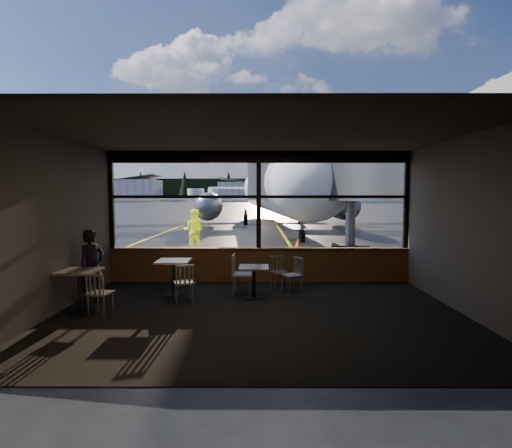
{
  "coord_description": "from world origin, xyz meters",
  "views": [
    {
      "loc": [
        -0.02,
        -10.68,
        2.32
      ],
      "look_at": [
        -0.08,
        1.0,
        1.5
      ],
      "focal_mm": 28.0,
      "sensor_mm": 36.0,
      "label": 1
    }
  ],
  "objects_px": {
    "ground_crew": "(194,231)",
    "airliner": "(275,156)",
    "chair_mid_s": "(184,283)",
    "cafe_table_left": "(80,291)",
    "cafe_table_mid": "(174,278)",
    "chair_near_w": "(242,275)",
    "jet_bridge": "(347,199)",
    "chair_left_s": "(101,294)",
    "passenger": "(92,267)",
    "cafe_table_near": "(254,282)",
    "chair_near_e": "(292,276)",
    "chair_near_n": "(279,273)",
    "cone_nose": "(298,244)"
  },
  "relations": [
    {
      "from": "cafe_table_near",
      "to": "chair_near_n",
      "type": "xyz_separation_m",
      "value": [
        0.63,
        0.94,
        0.05
      ]
    },
    {
      "from": "jet_bridge",
      "to": "passenger",
      "type": "bearing_deg",
      "value": -133.04
    },
    {
      "from": "cafe_table_mid",
      "to": "cafe_table_near",
      "type": "bearing_deg",
      "value": -8.71
    },
    {
      "from": "cafe_table_near",
      "to": "chair_mid_s",
      "type": "height_order",
      "value": "chair_mid_s"
    },
    {
      "from": "chair_mid_s",
      "to": "passenger",
      "type": "bearing_deg",
      "value": 164.55
    },
    {
      "from": "cafe_table_left",
      "to": "chair_left_s",
      "type": "relative_size",
      "value": 0.98
    },
    {
      "from": "cafe_table_left",
      "to": "passenger",
      "type": "bearing_deg",
      "value": 89.78
    },
    {
      "from": "ground_crew",
      "to": "chair_mid_s",
      "type": "bearing_deg",
      "value": 100.95
    },
    {
      "from": "cafe_table_near",
      "to": "passenger",
      "type": "relative_size",
      "value": 0.45
    },
    {
      "from": "chair_left_s",
      "to": "ground_crew",
      "type": "xyz_separation_m",
      "value": [
        0.41,
        8.72,
        0.47
      ]
    },
    {
      "from": "cafe_table_mid",
      "to": "chair_left_s",
      "type": "bearing_deg",
      "value": -124.35
    },
    {
      "from": "cafe_table_mid",
      "to": "chair_near_w",
      "type": "relative_size",
      "value": 0.86
    },
    {
      "from": "airliner",
      "to": "chair_near_e",
      "type": "height_order",
      "value": "airliner"
    },
    {
      "from": "chair_mid_s",
      "to": "chair_left_s",
      "type": "distance_m",
      "value": 1.72
    },
    {
      "from": "cafe_table_mid",
      "to": "chair_near_w",
      "type": "height_order",
      "value": "chair_near_w"
    },
    {
      "from": "jet_bridge",
      "to": "chair_left_s",
      "type": "height_order",
      "value": "jet_bridge"
    },
    {
      "from": "chair_near_e",
      "to": "chair_left_s",
      "type": "height_order",
      "value": "chair_near_e"
    },
    {
      "from": "cafe_table_left",
      "to": "chair_mid_s",
      "type": "relative_size",
      "value": 0.96
    },
    {
      "from": "chair_near_w",
      "to": "cone_nose",
      "type": "relative_size",
      "value": 2.01
    },
    {
      "from": "chair_near_w",
      "to": "passenger",
      "type": "relative_size",
      "value": 0.6
    },
    {
      "from": "passenger",
      "to": "cafe_table_mid",
      "type": "bearing_deg",
      "value": -32.4
    },
    {
      "from": "airliner",
      "to": "chair_near_e",
      "type": "relative_size",
      "value": 41.48
    },
    {
      "from": "chair_near_n",
      "to": "ground_crew",
      "type": "bearing_deg",
      "value": -80.47
    },
    {
      "from": "airliner",
      "to": "chair_mid_s",
      "type": "bearing_deg",
      "value": -101.37
    },
    {
      "from": "jet_bridge",
      "to": "cafe_table_left",
      "type": "distance_m",
      "value": 11.13
    },
    {
      "from": "jet_bridge",
      "to": "ground_crew",
      "type": "xyz_separation_m",
      "value": [
        -6.26,
        0.16,
        -1.33
      ]
    },
    {
      "from": "cafe_table_near",
      "to": "chair_near_n",
      "type": "bearing_deg",
      "value": 56.39
    },
    {
      "from": "chair_near_n",
      "to": "cafe_table_left",
      "type": "bearing_deg",
      "value": 9.07
    },
    {
      "from": "airliner",
      "to": "jet_bridge",
      "type": "relative_size",
      "value": 3.54
    },
    {
      "from": "airliner",
      "to": "cafe_table_near",
      "type": "xyz_separation_m",
      "value": [
        -1.45,
        -23.05,
        -5.13
      ]
    },
    {
      "from": "airliner",
      "to": "cafe_table_mid",
      "type": "distance_m",
      "value": 23.56
    },
    {
      "from": "ground_crew",
      "to": "airliner",
      "type": "bearing_deg",
      "value": -100.94
    },
    {
      "from": "cafe_table_near",
      "to": "chair_mid_s",
      "type": "relative_size",
      "value": 0.84
    },
    {
      "from": "chair_near_n",
      "to": "chair_left_s",
      "type": "bearing_deg",
      "value": 15.42
    },
    {
      "from": "chair_mid_s",
      "to": "cafe_table_left",
      "type": "bearing_deg",
      "value": -179.03
    },
    {
      "from": "chair_near_w",
      "to": "chair_left_s",
      "type": "bearing_deg",
      "value": -55.01
    },
    {
      "from": "chair_near_e",
      "to": "passenger",
      "type": "distance_m",
      "value": 4.48
    },
    {
      "from": "airliner",
      "to": "jet_bridge",
      "type": "height_order",
      "value": "airliner"
    },
    {
      "from": "chair_near_e",
      "to": "cone_nose",
      "type": "height_order",
      "value": "chair_near_e"
    },
    {
      "from": "chair_near_e",
      "to": "chair_near_n",
      "type": "height_order",
      "value": "chair_near_e"
    },
    {
      "from": "cafe_table_mid",
      "to": "passenger",
      "type": "bearing_deg",
      "value": -155.46
    },
    {
      "from": "chair_near_e",
      "to": "ground_crew",
      "type": "height_order",
      "value": "ground_crew"
    },
    {
      "from": "jet_bridge",
      "to": "chair_mid_s",
      "type": "bearing_deg",
      "value": -124.45
    },
    {
      "from": "jet_bridge",
      "to": "chair_left_s",
      "type": "bearing_deg",
      "value": -127.94
    },
    {
      "from": "cafe_table_left",
      "to": "passenger",
      "type": "xyz_separation_m",
      "value": [
        0.0,
        0.59,
        0.39
      ]
    },
    {
      "from": "ground_crew",
      "to": "passenger",
      "type": "bearing_deg",
      "value": 86.64
    },
    {
      "from": "cafe_table_left",
      "to": "chair_near_w",
      "type": "distance_m",
      "value": 3.49
    },
    {
      "from": "chair_mid_s",
      "to": "cone_nose",
      "type": "relative_size",
      "value": 1.81
    },
    {
      "from": "chair_near_e",
      "to": "cone_nose",
      "type": "bearing_deg",
      "value": -34.59
    },
    {
      "from": "chair_mid_s",
      "to": "chair_left_s",
      "type": "height_order",
      "value": "chair_mid_s"
    }
  ]
}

